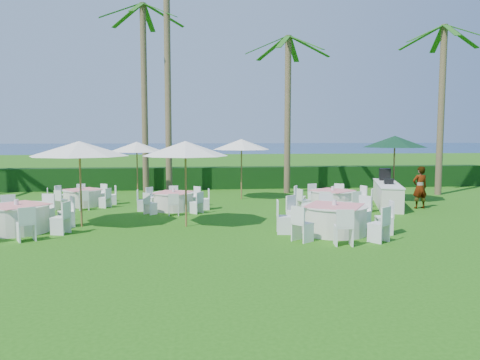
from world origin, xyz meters
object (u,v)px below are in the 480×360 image
object	(u,v)px
banquet_table_c	(334,219)
banquet_table_f	(333,199)
umbrella_a	(79,149)
umbrella_d	(241,144)
umbrella_green	(395,142)
umbrella_b	(185,149)
buffet_table	(387,194)
banquet_table_e	(174,201)
umbrella_c	(137,147)
banquet_table_d	(83,197)
staff_person	(420,187)
banquet_table_a	(17,218)

from	to	relation	value
banquet_table_c	banquet_table_f	xyz separation A→B (m)	(1.35, 4.47, -0.05)
umbrella_a	umbrella_d	xyz separation A→B (m)	(5.90, 5.99, 0.01)
umbrella_green	umbrella_b	bearing A→B (deg)	-152.56
umbrella_d	banquet_table_c	bearing A→B (deg)	-76.47
umbrella_b	umbrella_green	xyz separation A→B (m)	(9.18, 4.77, 0.15)
umbrella_a	buffet_table	distance (m)	12.35
banquet_table_e	umbrella_d	bearing A→B (deg)	44.10
umbrella_c	umbrella_d	xyz separation A→B (m)	(4.79, -0.45, 0.11)
umbrella_b	banquet_table_e	bearing A→B (deg)	98.58
umbrella_a	umbrella_b	distance (m)	3.40
banquet_table_d	umbrella_b	world-z (taller)	umbrella_b
umbrella_b	staff_person	xyz separation A→B (m)	(9.39, 2.77, -1.67)
umbrella_b	staff_person	world-z (taller)	umbrella_b
banquet_table_f	umbrella_green	bearing A→B (deg)	29.44
banquet_table_e	staff_person	distance (m)	9.94
banquet_table_f	banquet_table_c	bearing A→B (deg)	-106.84
umbrella_d	umbrella_green	distance (m)	6.84
banquet_table_e	banquet_table_f	xyz separation A→B (m)	(6.30, -0.55, 0.03)
banquet_table_a	staff_person	bearing A→B (deg)	12.08
umbrella_green	staff_person	bearing A→B (deg)	-83.94
banquet_table_a	umbrella_green	size ratio (longest dim) A/B	1.14
umbrella_d	buffet_table	size ratio (longest dim) A/B	0.65
banquet_table_e	umbrella_b	size ratio (longest dim) A/B	1.02
umbrella_c	banquet_table_a	bearing A→B (deg)	-111.89
umbrella_a	umbrella_d	bearing A→B (deg)	45.40
umbrella_b	umbrella_d	xyz separation A→B (m)	(2.52, 6.35, 0.01)
banquet_table_d	umbrella_d	distance (m)	7.35
umbrella_green	buffet_table	size ratio (longest dim) A/B	0.69
banquet_table_e	staff_person	size ratio (longest dim) A/B	1.66
umbrella_d	buffet_table	bearing A→B (deg)	-25.37
banquet_table_c	banquet_table_f	size ratio (longest dim) A/B	1.14
banquet_table_f	umbrella_green	distance (m)	4.51
banquet_table_c	banquet_table_e	size ratio (longest dim) A/B	1.22
staff_person	banquet_table_c	bearing A→B (deg)	36.65
umbrella_b	umbrella_c	size ratio (longest dim) A/B	1.04
banquet_table_e	umbrella_a	xyz separation A→B (m)	(-2.87, -3.05, 2.15)
banquet_table_e	umbrella_d	size ratio (longest dim) A/B	1.02
banquet_table_a	umbrella_b	world-z (taller)	umbrella_b
umbrella_d	buffet_table	distance (m)	6.78
banquet_table_c	umbrella_c	size ratio (longest dim) A/B	1.31
banquet_table_e	umbrella_green	size ratio (longest dim) A/B	0.97
banquet_table_d	umbrella_d	xyz separation A→B (m)	(6.88, 1.38, 2.17)
umbrella_a	staff_person	distance (m)	13.11
banquet_table_a	umbrella_c	bearing A→B (deg)	68.11
banquet_table_c	umbrella_green	bearing A→B (deg)	53.39
banquet_table_d	staff_person	xyz separation A→B (m)	(13.75, -2.20, 0.49)
banquet_table_d	staff_person	bearing A→B (deg)	-9.07
banquet_table_a	umbrella_d	xyz separation A→B (m)	(7.66, 6.69, 2.09)
banquet_table_d	banquet_table_f	bearing A→B (deg)	-11.76
banquet_table_a	umbrella_b	distance (m)	5.56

